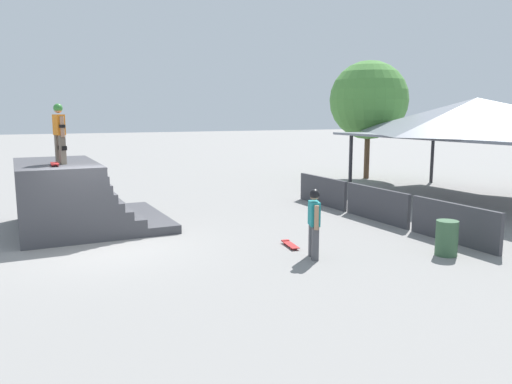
# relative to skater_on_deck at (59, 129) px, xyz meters

# --- Properties ---
(ground_plane) EXTENTS (160.00, 160.00, 0.00)m
(ground_plane) POSITION_rel_skater_on_deck_xyz_m (2.02, 0.61, -2.94)
(ground_plane) COLOR gray
(quarter_pipe_ramp) EXTENTS (4.26, 4.15, 1.99)m
(quarter_pipe_ramp) POSITION_rel_skater_on_deck_xyz_m (-0.60, 0.25, -2.06)
(quarter_pipe_ramp) COLOR #424247
(quarter_pipe_ramp) RESTS_ON ground
(skater_on_deck) EXTENTS (0.72, 0.31, 1.66)m
(skater_on_deck) POSITION_rel_skater_on_deck_xyz_m (0.00, 0.00, 0.00)
(skater_on_deck) COLOR #6B6051
(skater_on_deck) RESTS_ON quarter_pipe_ramp
(skateboard_on_deck) EXTENTS (0.80, 0.23, 0.09)m
(skateboard_on_deck) POSITION_rel_skater_on_deck_xyz_m (0.51, -0.21, -0.90)
(skateboard_on_deck) COLOR red
(skateboard_on_deck) RESTS_ON quarter_pipe_ramp
(bystander_walking) EXTENTS (0.64, 0.35, 1.65)m
(bystander_walking) POSITION_rel_skater_on_deck_xyz_m (5.22, 5.00, -1.97)
(bystander_walking) COLOR #4C4C51
(bystander_walking) RESTS_ON ground
(skateboard_on_ground) EXTENTS (0.85, 0.33, 0.09)m
(skateboard_on_ground) POSITION_rel_skater_on_deck_xyz_m (4.07, 5.03, -2.88)
(skateboard_on_ground) COLOR red
(skateboard_on_ground) RESTS_ON ground
(barrier_fence) EXTENTS (9.08, 0.12, 1.05)m
(barrier_fence) POSITION_rel_skater_on_deck_xyz_m (2.53, 9.09, -2.41)
(barrier_fence) COLOR #3D3D42
(barrier_fence) RESTS_ON ground
(pavilion_shelter) EXTENTS (10.63, 5.81, 3.98)m
(pavilion_shelter) POSITION_rel_skater_on_deck_xyz_m (1.17, 14.92, 0.27)
(pavilion_shelter) COLOR #2D2D33
(pavilion_shelter) RESTS_ON ground
(tree_far_back) EXTENTS (4.02, 4.02, 6.09)m
(tree_far_back) POSITION_rel_skater_on_deck_xyz_m (-6.08, 15.54, 1.13)
(tree_far_back) COLOR brown
(tree_far_back) RESTS_ON ground
(trash_bin) EXTENTS (0.52, 0.52, 0.85)m
(trash_bin) POSITION_rel_skater_on_deck_xyz_m (6.43, 7.99, -2.51)
(trash_bin) COLOR #385B3D
(trash_bin) RESTS_ON ground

